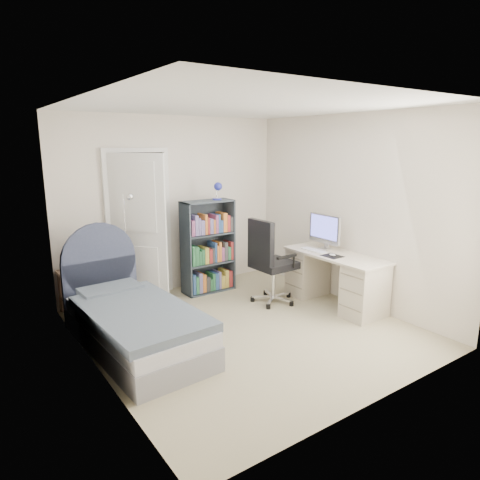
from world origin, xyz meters
TOP-DOWN VIEW (x-y plane):
  - room_shell at (0.00, 0.00)m, footprint 3.50×3.70m
  - door at (-0.64, 1.58)m, footprint 0.92×0.65m
  - bed at (-1.23, 0.35)m, footprint 1.02×2.01m
  - nightstand at (-1.47, 1.58)m, footprint 0.44×0.44m
  - floor_lamp at (-0.91, 1.25)m, footprint 0.22×0.22m
  - bookcase at (0.33, 1.39)m, footprint 0.75×0.32m
  - desk at (1.41, -0.03)m, footprint 0.57×1.44m
  - office_chair at (0.73, 0.50)m, footprint 0.59×0.60m

SIDE VIEW (x-z plane):
  - bed at x=-1.23m, z-range -0.33..0.88m
  - desk at x=1.41m, z-range -0.20..0.97m
  - nightstand at x=-1.47m, z-range 0.10..0.75m
  - bookcase at x=0.33m, z-range -0.18..1.40m
  - floor_lamp at x=-0.91m, z-range -0.14..1.39m
  - office_chair at x=0.73m, z-range 0.06..1.21m
  - door at x=-0.64m, z-range 0.00..2.06m
  - room_shell at x=0.00m, z-range -0.05..2.55m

